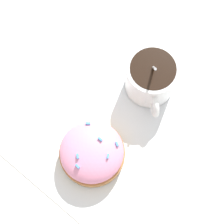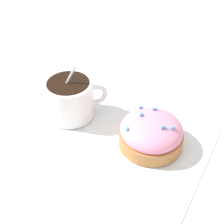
# 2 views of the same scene
# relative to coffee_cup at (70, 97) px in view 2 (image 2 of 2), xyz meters

# --- Properties ---
(ground_plane) EXTENTS (3.00, 3.00, 0.00)m
(ground_plane) POSITION_rel_coffee_cup_xyz_m (0.07, -0.01, -0.04)
(ground_plane) COLOR silver
(paper_napkin) EXTENTS (0.35, 0.33, 0.00)m
(paper_napkin) POSITION_rel_coffee_cup_xyz_m (0.07, -0.01, -0.04)
(paper_napkin) COLOR white
(paper_napkin) RESTS_ON ground_plane
(coffee_cup) EXTENTS (0.09, 0.09, 0.10)m
(coffee_cup) POSITION_rel_coffee_cup_xyz_m (0.00, 0.00, 0.00)
(coffee_cup) COLOR white
(coffee_cup) RESTS_ON paper_napkin
(frosted_pastry) EXTENTS (0.10, 0.10, 0.05)m
(frosted_pastry) POSITION_rel_coffee_cup_xyz_m (0.15, -0.01, -0.01)
(frosted_pastry) COLOR #B2753D
(frosted_pastry) RESTS_ON paper_napkin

